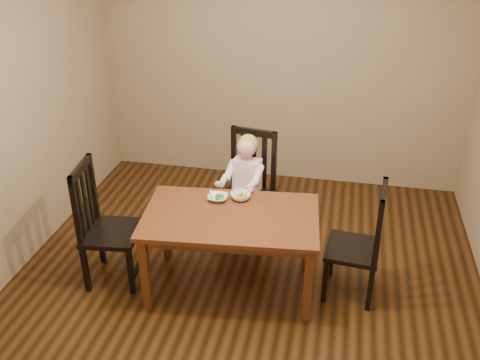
% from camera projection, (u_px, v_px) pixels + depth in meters
% --- Properties ---
extents(room, '(4.01, 4.01, 2.71)m').
position_uv_depth(room, '(247.00, 135.00, 4.03)').
color(room, '#47270F').
rests_on(room, ground).
extents(dining_table, '(1.47, 0.97, 0.70)m').
position_uv_depth(dining_table, '(231.00, 223.00, 4.29)').
color(dining_table, '#502812').
rests_on(dining_table, room).
extents(chair_child, '(0.53, 0.51, 1.07)m').
position_uv_depth(chair_child, '(248.00, 190.00, 5.01)').
color(chair_child, black).
rests_on(chair_child, room).
extents(chair_left, '(0.50, 0.51, 1.08)m').
position_uv_depth(chair_left, '(105.00, 226.00, 4.44)').
color(chair_left, black).
rests_on(chair_left, room).
extents(chair_right, '(0.45, 0.47, 1.01)m').
position_uv_depth(chair_right, '(360.00, 244.00, 4.27)').
color(chair_right, black).
rests_on(chair_right, room).
extents(toddler, '(0.39, 0.46, 0.56)m').
position_uv_depth(toddler, '(246.00, 179.00, 4.90)').
color(toddler, white).
rests_on(toddler, chair_child).
extents(bowl_peas, '(0.17, 0.17, 0.04)m').
position_uv_depth(bowl_peas, '(218.00, 198.00, 4.46)').
color(bowl_peas, white).
rests_on(bowl_peas, dining_table).
extents(bowl_veg, '(0.19, 0.19, 0.05)m').
position_uv_depth(bowl_veg, '(241.00, 196.00, 4.47)').
color(bowl_veg, white).
rests_on(bowl_veg, dining_table).
extents(fork, '(0.07, 0.10, 0.04)m').
position_uv_depth(fork, '(213.00, 196.00, 4.43)').
color(fork, silver).
rests_on(fork, bowl_peas).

